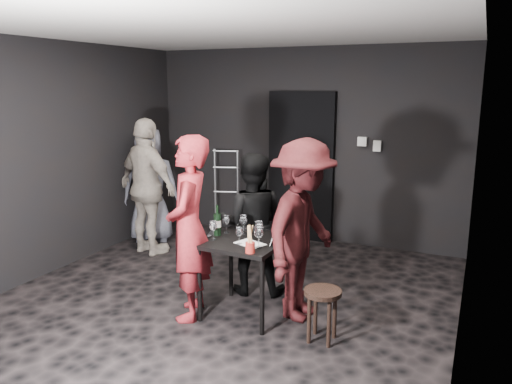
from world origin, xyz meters
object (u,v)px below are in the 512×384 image
at_px(hand_truck, 225,219).
at_px(breadstick_cup, 250,240).
at_px(server_red, 189,213).
at_px(woman_black, 252,224).
at_px(bystander_grey, 150,181).
at_px(wine_bottle, 217,224).
at_px(bystander_cream, 147,174).
at_px(tasting_table, 245,250).
at_px(stool, 323,301).
at_px(man_maroon, 303,217).

distance_m(hand_truck, breadstick_cup, 3.14).
xyz_separation_m(server_red, woman_black, (0.29, 0.76, -0.26)).
xyz_separation_m(bystander_grey, wine_bottle, (1.92, -1.52, -0.01)).
xyz_separation_m(hand_truck, breadstick_cup, (1.63, -2.60, 0.64)).
xyz_separation_m(hand_truck, woman_black, (1.26, -1.77, 0.53)).
distance_m(hand_truck, bystander_cream, 1.53).
distance_m(hand_truck, tasting_table, 2.73).
height_order(server_red, bystander_grey, server_red).
distance_m(hand_truck, wine_bottle, 2.60).
relative_size(server_red, woman_black, 1.35).
bearing_deg(stool, breadstick_cup, -170.12).
xyz_separation_m(hand_truck, server_red, (0.97, -2.53, 0.79)).
bearing_deg(breadstick_cup, wine_bottle, 146.74).
xyz_separation_m(tasting_table, breadstick_cup, (0.20, -0.31, 0.22)).
bearing_deg(man_maroon, woman_black, 69.61).
bearing_deg(hand_truck, stool, -66.25).
relative_size(stool, breadstick_cup, 1.77).
bearing_deg(bystander_cream, stool, 171.89).
bearing_deg(bystander_cream, bystander_grey, -39.47).
bearing_deg(server_red, hand_truck, 179.06).
bearing_deg(bystander_cream, breadstick_cup, 163.58).
xyz_separation_m(hand_truck, stool, (2.27, -2.49, 0.14)).
xyz_separation_m(wine_bottle, breadstick_cup, (0.51, -0.34, 0.00)).
distance_m(server_red, wine_bottle, 0.35).
relative_size(stool, man_maroon, 0.24).
height_order(hand_truck, stool, hand_truck).
distance_m(woman_black, man_maroon, 0.80).
bearing_deg(hand_truck, bystander_grey, -155.87).
relative_size(woman_black, man_maroon, 0.77).
xyz_separation_m(tasting_table, bystander_grey, (-2.23, 1.55, 0.22)).
bearing_deg(hand_truck, server_red, -87.68).
height_order(tasting_table, woman_black, woman_black).
bearing_deg(stool, bystander_cream, 154.87).
distance_m(stool, server_red, 1.45).
distance_m(bystander_grey, breadstick_cup, 3.06).
height_order(bystander_grey, wine_bottle, bystander_grey).
xyz_separation_m(woman_black, wine_bottle, (-0.14, -0.49, 0.11)).
height_order(man_maroon, bystander_cream, bystander_cream).
bearing_deg(stool, tasting_table, 166.59).
height_order(server_red, woman_black, server_red).
height_order(bystander_cream, wine_bottle, bystander_cream).
xyz_separation_m(stool, bystander_grey, (-3.07, 1.75, 0.51)).
distance_m(tasting_table, wine_bottle, 0.38).
height_order(hand_truck, tasting_table, hand_truck).
bearing_deg(man_maroon, stool, -134.16).
bearing_deg(breadstick_cup, bystander_grey, 142.58).
height_order(tasting_table, server_red, server_red).
bearing_deg(man_maroon, bystander_grey, 69.24).
bearing_deg(stool, bystander_grey, 150.29).
bearing_deg(wine_bottle, breadstick_cup, -33.26).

